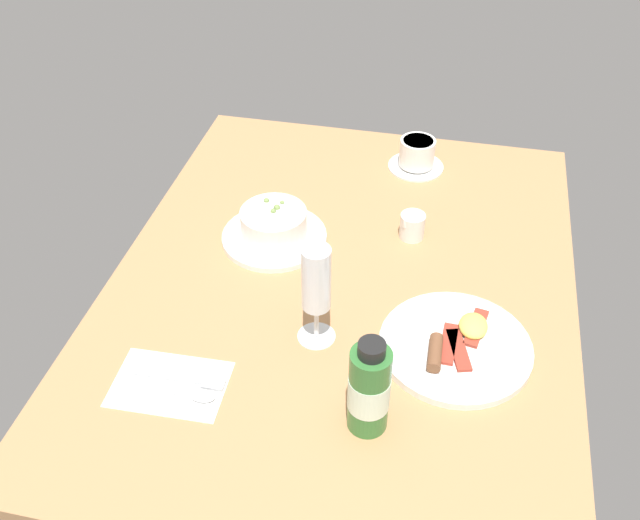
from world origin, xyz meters
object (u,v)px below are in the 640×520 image
cutlery_setting (172,384)px  sauce_bottle_green (369,389)px  porridge_bowl (274,227)px  creamer_jug (412,226)px  wine_glass (316,284)px  coffee_cup (417,155)px  breakfast_plate (456,345)px

cutlery_setting → sauce_bottle_green: bearing=88.8°
porridge_bowl → creamer_jug: size_ratio=3.56×
wine_glass → sauce_bottle_green: bearing=35.3°
porridge_bowl → coffee_cup: 40.14cm
porridge_bowl → creamer_jug: porridge_bowl is taller
sauce_bottle_green → breakfast_plate: size_ratio=0.68×
porridge_bowl → wine_glass: wine_glass is taller
cutlery_setting → coffee_cup: (-71.11, 30.31, 3.02)cm
cutlery_setting → wine_glass: size_ratio=0.97×
wine_glass → breakfast_plate: size_ratio=0.75×
coffee_cup → wine_glass: wine_glass is taller
wine_glass → cutlery_setting: bearing=-52.7°
cutlery_setting → breakfast_plate: (-17.20, 42.95, 0.66)cm
coffee_cup → wine_glass: 57.60cm
breakfast_plate → porridge_bowl: bearing=-120.7°
cutlery_setting → wine_glass: (-15.13, 19.84, 11.68)cm
creamer_jug → wine_glass: 34.23cm
creamer_jug → breakfast_plate: (28.48, 10.72, -1.77)cm
sauce_bottle_green → breakfast_plate: (-17.87, 11.91, -6.87)cm
creamer_jug → breakfast_plate: creamer_jug is taller
cutlery_setting → sauce_bottle_green: 31.95cm
wine_glass → breakfast_plate: wine_glass is taller
coffee_cup → cutlery_setting: bearing=-23.1°
cutlery_setting → coffee_cup: 77.36cm
porridge_bowl → coffee_cup: (-32.02, 24.21, 0.11)cm
cutlery_setting → sauce_bottle_green: sauce_bottle_green is taller
cutlery_setting → wine_glass: 27.55cm
porridge_bowl → sauce_bottle_green: size_ratio=1.20×
coffee_cup → wine_glass: bearing=-10.6°
coffee_cup → breakfast_plate: 55.43cm
creamer_jug → breakfast_plate: bearing=20.6°
creamer_jug → sauce_bottle_green: bearing=-1.5°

